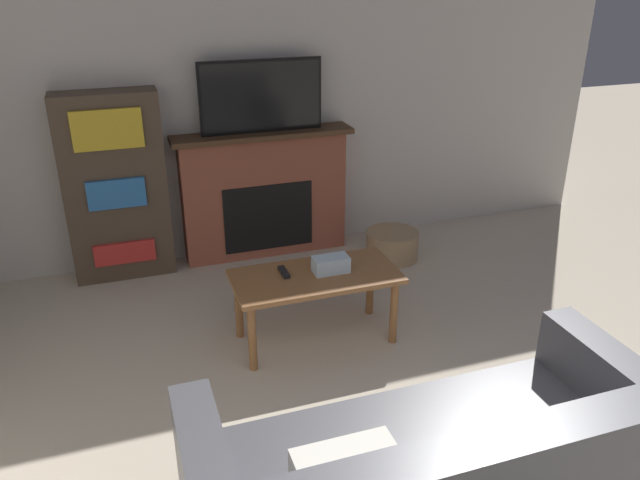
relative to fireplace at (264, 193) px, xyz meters
The scene contains 8 objects.
wall_back 0.85m from the fireplace, 58.48° to the left, with size 5.93×0.06×2.70m.
fireplace is the anchor object (origin of this frame).
tv 0.78m from the fireplace, 90.00° to the right, with size 0.94×0.03×0.54m.
coffee_table 1.38m from the fireplace, 91.18° to the right, with size 1.03×0.50×0.47m.
tissue_box 1.38m from the fireplace, 86.95° to the right, with size 0.22×0.12×0.10m.
remote_control 1.33m from the fireplace, 99.12° to the right, with size 0.04×0.15×0.02m.
bookshelf 1.14m from the fireplace, behind, with size 0.73×0.29×1.40m.
storage_basket 1.11m from the fireplace, 24.99° to the right, with size 0.42×0.42×0.23m.
Camera 1 is at (-1.19, -0.77, 2.23)m, focal length 35.00 mm.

